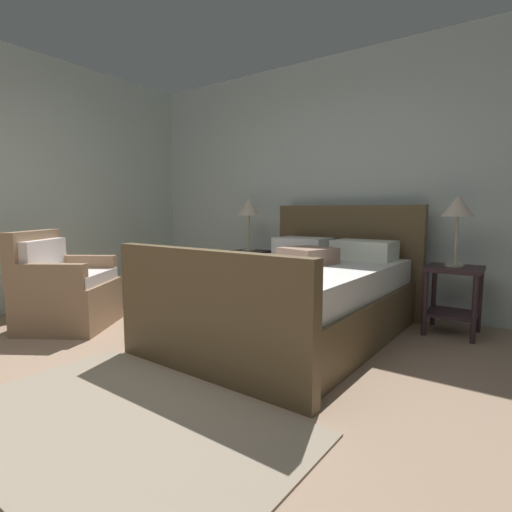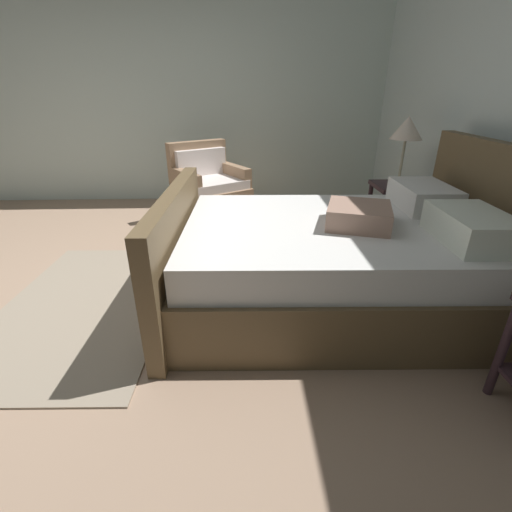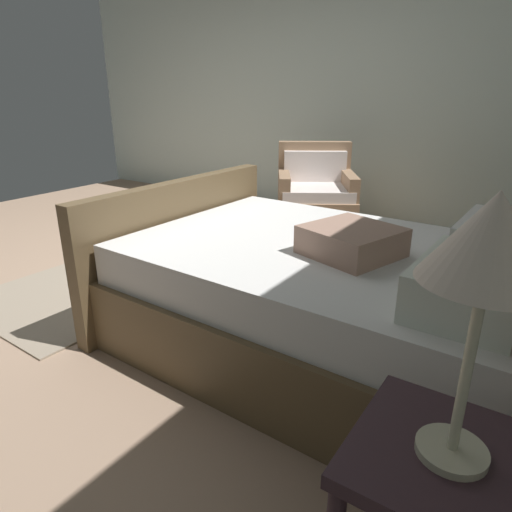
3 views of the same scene
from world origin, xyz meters
name	(u,v)px [view 2 (image 2 of 3)]	position (x,y,z in m)	size (l,w,h in m)	color
ground_plane	(80,296)	(0.00, 0.00, -0.01)	(5.39, 6.36, 0.02)	#9E8068
wall_side_left	(143,94)	(-2.75, 0.00, 1.39)	(0.12, 6.48, 2.78)	silver
bed	(336,258)	(0.14, 1.94, 0.35)	(1.68, 2.31, 1.14)	brown
nightstand_left	(395,204)	(-0.99, 2.81, 0.40)	(0.44, 0.44, 0.60)	#362329
table_lamp_left	(407,130)	(-0.99, 2.81, 1.11)	(0.29, 0.29, 0.63)	#B7B293
armchair	(209,192)	(-1.72, 0.89, 0.35)	(1.00, 1.00, 0.90)	#947254
area_rug	(88,304)	(0.14, 0.12, 0.01)	(1.92, 1.19, 0.01)	gray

